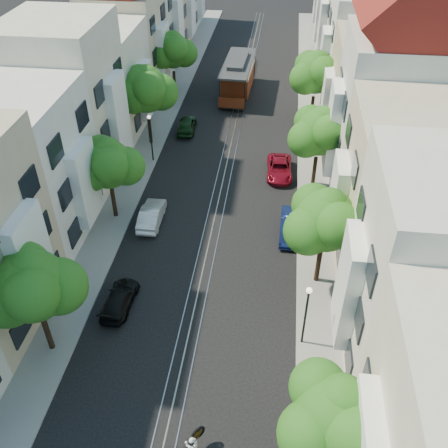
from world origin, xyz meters
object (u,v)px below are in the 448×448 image
(parked_car_w_mid, at_px, (152,215))
(parked_car_w_far, at_px, (187,124))
(cable_car, at_px, (238,75))
(parked_car_e_far, at_px, (279,168))
(tree_e_b, at_px, (326,222))
(parked_car_w_near, at_px, (120,299))
(tree_e_a, at_px, (338,418))
(tree_w_a, at_px, (33,287))
(tree_w_b, at_px, (108,165))
(parked_car_e_mid, at_px, (291,226))
(lamp_west, at_px, (150,131))
(tree_e_d, at_px, (317,74))
(lamp_east, at_px, (307,308))
(tree_w_c, at_px, (147,90))
(tree_w_d, at_px, (173,51))
(tree_e_c, at_px, (320,133))

(parked_car_w_mid, distance_m, parked_car_w_far, 14.13)
(cable_car, xyz_separation_m, parked_car_e_far, (4.98, -15.61, -1.49))
(cable_car, distance_m, parked_car_w_far, 9.86)
(tree_e_b, distance_m, parked_car_e_far, 13.13)
(cable_car, relative_size, parked_car_w_near, 2.44)
(tree_e_a, height_order, tree_w_a, tree_w_a)
(parked_car_w_mid, bearing_deg, tree_w_b, -7.69)
(cable_car, height_order, parked_car_e_mid, cable_car)
(tree_w_b, bearing_deg, parked_car_w_far, 78.78)
(lamp_west, relative_size, parked_car_e_mid, 1.01)
(tree_w_b, relative_size, parked_car_w_near, 1.65)
(tree_e_d, relative_size, lamp_east, 1.65)
(cable_car, bearing_deg, parked_car_w_far, -111.12)
(tree_e_b, height_order, lamp_east, tree_e_b)
(tree_w_c, height_order, tree_w_d, tree_w_c)
(tree_e_b, distance_m, tree_e_c, 11.00)
(cable_car, bearing_deg, tree_w_a, -98.37)
(tree_e_a, bearing_deg, parked_car_w_near, 143.83)
(parked_car_e_mid, relative_size, parked_car_e_far, 0.95)
(tree_e_a, bearing_deg, parked_car_w_mid, 124.96)
(tree_e_d, height_order, tree_w_a, tree_e_d)
(lamp_west, bearing_deg, parked_car_w_near, -83.43)
(tree_e_b, distance_m, lamp_east, 5.41)
(parked_car_w_near, height_order, parked_car_w_far, parked_car_w_far)
(tree_e_a, xyz_separation_m, tree_w_a, (-14.40, 5.00, 0.34))
(lamp_east, xyz_separation_m, parked_car_w_near, (-10.70, 1.50, -2.29))
(tree_e_d, height_order, cable_car, tree_e_d)
(tree_w_d, bearing_deg, tree_w_b, -90.00)
(parked_car_e_far, bearing_deg, parked_car_w_near, -121.93)
(tree_e_c, bearing_deg, tree_w_c, 160.85)
(tree_w_b, height_order, parked_car_w_mid, tree_w_b)
(lamp_west, xyz_separation_m, parked_car_e_mid, (11.80, -8.51, -2.16))
(tree_w_c, bearing_deg, parked_car_e_far, -18.36)
(tree_w_c, relative_size, lamp_east, 1.71)
(tree_w_d, bearing_deg, tree_e_c, -48.01)
(tree_e_c, relative_size, tree_w_a, 0.98)
(parked_car_e_far, distance_m, parked_car_w_near, 17.97)
(cable_car, relative_size, parked_car_w_far, 2.37)
(lamp_west, height_order, parked_car_e_mid, lamp_west)
(lamp_east, relative_size, cable_car, 0.45)
(tree_w_d, bearing_deg, parked_car_w_far, -71.51)
(tree_e_a, bearing_deg, tree_e_b, 90.00)
(tree_w_a, height_order, parked_car_e_far, tree_w_a)
(parked_car_w_near, bearing_deg, parked_car_w_mid, -87.48)
(tree_w_b, bearing_deg, tree_e_c, 22.62)
(tree_w_c, bearing_deg, tree_w_b, -90.00)
(tree_w_d, distance_m, lamp_west, 14.11)
(parked_car_w_near, xyz_separation_m, parked_car_w_mid, (0.00, 8.15, 0.11))
(tree_w_b, height_order, parked_car_w_near, tree_w_b)
(tree_e_a, relative_size, tree_w_c, 0.88)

